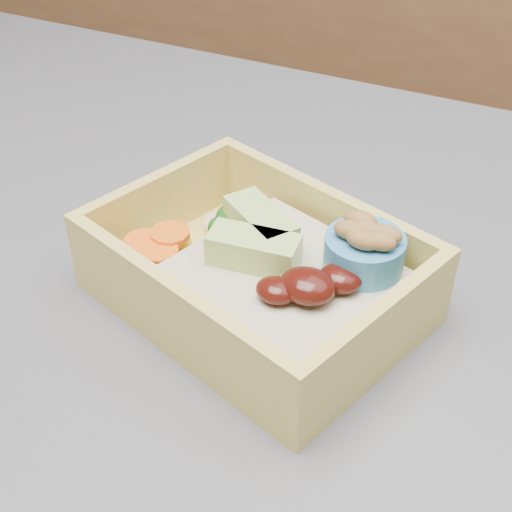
% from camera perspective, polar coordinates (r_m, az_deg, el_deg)
% --- Properties ---
extents(bento_box, '(0.21, 0.18, 0.07)m').
position_cam_1_polar(bento_box, '(0.41, 0.74, -1.52)').
color(bento_box, '#D0BA56').
rests_on(bento_box, island).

